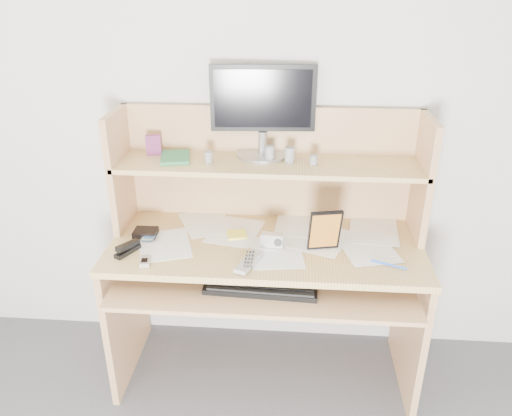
# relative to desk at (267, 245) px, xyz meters

# --- Properties ---
(back_wall) EXTENTS (3.60, 0.04, 2.50)m
(back_wall) POSITION_rel_desk_xyz_m (0.00, 0.24, 0.56)
(back_wall) COLOR beige
(back_wall) RESTS_ON floor
(desk) EXTENTS (1.40, 0.70, 1.30)m
(desk) POSITION_rel_desk_xyz_m (0.00, 0.00, 0.00)
(desk) COLOR tan
(desk) RESTS_ON floor
(paper_clutter) EXTENTS (1.32, 0.54, 0.01)m
(paper_clutter) POSITION_rel_desk_xyz_m (0.00, -0.08, 0.06)
(paper_clutter) COLOR white
(paper_clutter) RESTS_ON desk
(keyboard) EXTENTS (0.48, 0.19, 0.03)m
(keyboard) POSITION_rel_desk_xyz_m (-0.01, -0.29, -0.03)
(keyboard) COLOR black
(keyboard) RESTS_ON desk
(tv_remote) EXTENTS (0.11, 0.19, 0.02)m
(tv_remote) POSITION_rel_desk_xyz_m (-0.06, -0.27, 0.07)
(tv_remote) COLOR gray
(tv_remote) RESTS_ON paper_clutter
(flip_phone) EXTENTS (0.05, 0.08, 0.02)m
(flip_phone) POSITION_rel_desk_xyz_m (-0.49, -0.30, 0.07)
(flip_phone) COLOR #B6B5B8
(flip_phone) RESTS_ON paper_clutter
(stapler) EXTENTS (0.09, 0.13, 0.04)m
(stapler) POSITION_rel_desk_xyz_m (-0.59, -0.22, 0.08)
(stapler) COLOR black
(stapler) RESTS_ON paper_clutter
(wallet) EXTENTS (0.11, 0.09, 0.03)m
(wallet) POSITION_rel_desk_xyz_m (-0.56, -0.06, 0.07)
(wallet) COLOR black
(wallet) RESTS_ON paper_clutter
(sticky_note_pad) EXTENTS (0.10, 0.10, 0.01)m
(sticky_note_pad) POSITION_rel_desk_xyz_m (-0.14, -0.02, 0.06)
(sticky_note_pad) COLOR #FFF543
(sticky_note_pad) RESTS_ON desk
(digital_camera) EXTENTS (0.10, 0.05, 0.06)m
(digital_camera) POSITION_rel_desk_xyz_m (0.03, -0.11, 0.09)
(digital_camera) COLOR silver
(digital_camera) RESTS_ON paper_clutter
(game_case) EXTENTS (0.14, 0.04, 0.20)m
(game_case) POSITION_rel_desk_xyz_m (0.26, -0.13, 0.16)
(game_case) COLOR black
(game_case) RESTS_ON paper_clutter
(blue_pen) EXTENTS (0.14, 0.07, 0.01)m
(blue_pen) POSITION_rel_desk_xyz_m (0.52, -0.24, 0.07)
(blue_pen) COLOR blue
(blue_pen) RESTS_ON paper_clutter
(card_box) EXTENTS (0.07, 0.03, 0.10)m
(card_box) POSITION_rel_desk_xyz_m (-0.54, 0.13, 0.43)
(card_box) COLOR maroon
(card_box) RESTS_ON desk
(shelf_book) EXTENTS (0.16, 0.20, 0.02)m
(shelf_book) POSITION_rel_desk_xyz_m (-0.43, 0.08, 0.40)
(shelf_book) COLOR #2C7044
(shelf_book) RESTS_ON desk
(chip_stack_a) EXTENTS (0.04, 0.04, 0.05)m
(chip_stack_a) POSITION_rel_desk_xyz_m (-0.27, 0.05, 0.41)
(chip_stack_a) COLOR black
(chip_stack_a) RESTS_ON desk
(chip_stack_b) EXTENTS (0.04, 0.04, 0.07)m
(chip_stack_b) POSITION_rel_desk_xyz_m (0.09, 0.07, 0.42)
(chip_stack_b) COLOR white
(chip_stack_b) RESTS_ON desk
(chip_stack_c) EXTENTS (0.04, 0.04, 0.05)m
(chip_stack_c) POSITION_rel_desk_xyz_m (0.20, 0.05, 0.41)
(chip_stack_c) COLOR black
(chip_stack_c) RESTS_ON desk
(chip_stack_d) EXTENTS (0.05, 0.05, 0.07)m
(chip_stack_d) POSITION_rel_desk_xyz_m (0.00, 0.08, 0.42)
(chip_stack_d) COLOR white
(chip_stack_d) RESTS_ON desk
(monitor) EXTENTS (0.48, 0.24, 0.41)m
(monitor) POSITION_rel_desk_xyz_m (-0.03, 0.18, 0.61)
(monitor) COLOR #9FA0A4
(monitor) RESTS_ON desk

